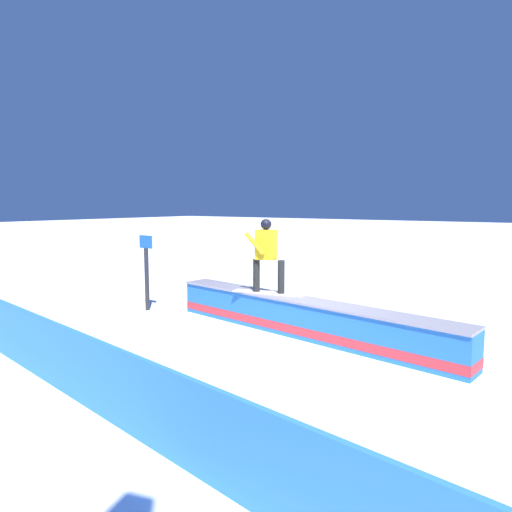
{
  "coord_description": "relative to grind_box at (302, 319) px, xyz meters",
  "views": [
    {
      "loc": [
        -4.19,
        7.49,
        2.54
      ],
      "look_at": [
        0.43,
        0.94,
        1.61
      ],
      "focal_mm": 31.88,
      "sensor_mm": 36.0,
      "label": 1
    }
  ],
  "objects": [
    {
      "name": "grind_box",
      "position": [
        0.0,
        0.0,
        0.0
      ],
      "size": [
        6.38,
        1.46,
        0.72
      ],
      "color": "blue",
      "rests_on": "ground_plane"
    },
    {
      "name": "ground_plane",
      "position": [
        0.0,
        0.0,
        -0.33
      ],
      "size": [
        120.0,
        120.0,
        0.0
      ],
      "primitive_type": "plane",
      "color": "white"
    },
    {
      "name": "safety_fence",
      "position": [
        0.0,
        4.35,
        0.14
      ],
      "size": [
        9.52,
        1.35,
        0.93
      ],
      "primitive_type": "cube",
      "rotation": [
        0.0,
        0.0,
        -0.13
      ],
      "color": "#2F78EF",
      "rests_on": "ground_plane"
    },
    {
      "name": "trail_marker",
      "position": [
        4.08,
        0.28,
        0.64
      ],
      "size": [
        0.4,
        0.1,
        1.79
      ],
      "color": "#262628",
      "rests_on": "ground_plane"
    },
    {
      "name": "snowboarder",
      "position": [
        0.91,
        -0.11,
        1.22
      ],
      "size": [
        1.54,
        0.62,
        1.51
      ],
      "color": "silver",
      "rests_on": "grind_box"
    }
  ]
}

